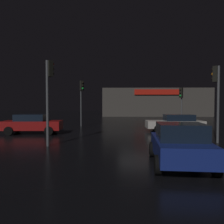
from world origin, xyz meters
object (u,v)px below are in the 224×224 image
(store_building, at_px, (155,102))
(car_far, at_px, (32,124))
(traffic_signal_main, at_px, (217,89))
(car_near, at_px, (176,123))
(traffic_signal_opposite, at_px, (49,86))
(traffic_signal_cross_left, at_px, (82,93))
(traffic_signal_cross_right, at_px, (181,98))
(car_crossing, at_px, (180,144))

(store_building, xyz_separation_m, car_far, (-13.56, -27.25, -1.78))
(traffic_signal_main, height_order, car_near, traffic_signal_main)
(store_building, distance_m, traffic_signal_opposite, 33.94)
(traffic_signal_main, distance_m, traffic_signal_opposite, 9.54)
(store_building, relative_size, traffic_signal_cross_left, 4.27)
(traffic_signal_cross_right, distance_m, car_near, 5.57)
(traffic_signal_opposite, bearing_deg, car_crossing, -32.42)
(traffic_signal_main, xyz_separation_m, traffic_signal_cross_right, (0.73, 10.19, -0.25))
(traffic_signal_cross_left, relative_size, car_far, 1.03)
(traffic_signal_main, bearing_deg, traffic_signal_opposite, -172.26)
(traffic_signal_opposite, height_order, traffic_signal_cross_left, traffic_signal_opposite)
(traffic_signal_main, xyz_separation_m, traffic_signal_opposite, (-9.46, -1.29, 0.07))
(car_near, distance_m, car_crossing, 10.75)
(car_far, bearing_deg, car_near, 8.76)
(car_crossing, bearing_deg, car_near, 76.79)
(traffic_signal_opposite, height_order, car_crossing, traffic_signal_opposite)
(traffic_signal_cross_right, bearing_deg, car_far, -153.24)
(traffic_signal_main, relative_size, traffic_signal_cross_right, 1.14)
(traffic_signal_cross_right, relative_size, car_crossing, 0.98)
(store_building, distance_m, traffic_signal_cross_left, 24.02)
(traffic_signal_opposite, bearing_deg, traffic_signal_cross_right, 48.40)
(traffic_signal_cross_left, bearing_deg, store_building, 63.60)
(car_crossing, bearing_deg, traffic_signal_main, 55.73)
(store_building, distance_m, traffic_signal_cross_right, 20.72)
(traffic_signal_cross_right, xyz_separation_m, car_far, (-12.98, -6.55, -2.15))
(traffic_signal_cross_left, relative_size, traffic_signal_cross_right, 1.17)
(traffic_signal_cross_left, height_order, car_crossing, traffic_signal_cross_left)
(traffic_signal_main, height_order, car_far, traffic_signal_main)
(car_far, bearing_deg, traffic_signal_main, -16.54)
(car_far, relative_size, car_crossing, 1.11)
(car_far, distance_m, car_crossing, 12.39)
(traffic_signal_cross_right, bearing_deg, car_near, -109.87)
(traffic_signal_cross_left, bearing_deg, traffic_signal_main, -45.07)
(traffic_signal_opposite, bearing_deg, traffic_signal_cross_left, 89.55)
(traffic_signal_cross_right, xyz_separation_m, car_crossing, (-4.20, -15.28, -2.14))
(store_building, xyz_separation_m, traffic_signal_cross_right, (-0.57, -20.71, 0.37))
(car_near, bearing_deg, traffic_signal_opposite, -141.75)
(traffic_signal_opposite, distance_m, car_crossing, 7.51)
(traffic_signal_main, xyz_separation_m, car_far, (-12.26, 3.64, -2.39))
(car_near, xyz_separation_m, car_crossing, (-2.46, -10.46, 0.05))
(store_building, height_order, traffic_signal_cross_left, store_building)
(car_far, height_order, car_crossing, car_crossing)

